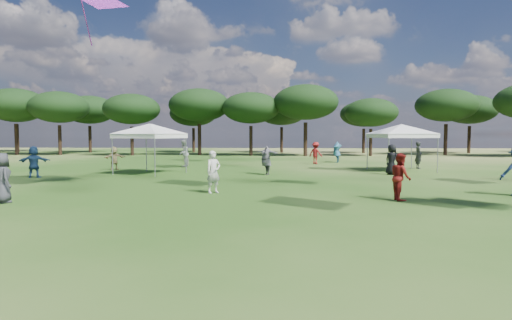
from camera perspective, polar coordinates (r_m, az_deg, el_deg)
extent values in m
cylinder|color=black|center=(55.15, -29.31, 2.43)|extent=(0.40, 0.40, 3.49)
ellipsoid|color=black|center=(55.24, -29.43, 6.41)|extent=(6.79, 6.79, 3.66)
cylinder|color=black|center=(52.36, -24.68, 2.42)|extent=(0.38, 0.38, 3.32)
ellipsoid|color=black|center=(52.44, -24.78, 6.41)|extent=(6.44, 6.44, 3.47)
cylinder|color=black|center=(48.38, -16.19, 2.44)|extent=(0.36, 0.36, 3.14)
ellipsoid|color=black|center=(48.45, -16.26, 6.53)|extent=(6.11, 6.11, 3.29)
cylinder|color=black|center=(48.05, -7.54, 2.73)|extent=(0.40, 0.40, 3.46)
ellipsoid|color=black|center=(48.16, -7.57, 7.27)|extent=(6.73, 6.73, 3.63)
cylinder|color=black|center=(46.19, -0.68, 2.58)|extent=(0.37, 0.37, 3.21)
ellipsoid|color=black|center=(46.27, -0.68, 6.95)|extent=(6.24, 6.24, 3.36)
cylinder|color=black|center=(45.75, 6.61, 2.76)|extent=(0.41, 0.41, 3.56)
ellipsoid|color=black|center=(45.88, 6.64, 7.66)|extent=(6.91, 6.91, 3.73)
cylinder|color=black|center=(47.07, 15.04, 2.28)|extent=(0.33, 0.33, 2.88)
ellipsoid|color=black|center=(47.12, 15.10, 6.13)|extent=(5.60, 5.60, 3.02)
cylinder|color=black|center=(51.97, 23.95, 2.51)|extent=(0.39, 0.39, 3.44)
ellipsoid|color=black|center=(52.06, 24.05, 6.68)|extent=(6.69, 6.69, 3.60)
cylinder|color=black|center=(64.82, -29.21, 2.57)|extent=(0.41, 0.41, 3.62)
ellipsoid|color=black|center=(64.91, -29.31, 6.09)|extent=(7.03, 7.03, 3.79)
cylinder|color=black|center=(58.04, -21.25, 2.60)|extent=(0.39, 0.39, 3.37)
ellipsoid|color=black|center=(58.12, -21.33, 6.26)|extent=(6.54, 6.54, 3.53)
cylinder|color=black|center=(55.82, -8.32, 2.64)|extent=(0.36, 0.36, 3.11)
ellipsoid|color=black|center=(55.88, -8.35, 6.16)|extent=(6.05, 6.05, 3.26)
cylinder|color=black|center=(54.00, 3.43, 2.69)|extent=(0.37, 0.37, 3.20)
ellipsoid|color=black|center=(54.07, 3.44, 6.42)|extent=(6.21, 6.21, 3.35)
cylinder|color=black|center=(53.88, 14.15, 2.48)|extent=(0.34, 0.34, 2.99)
ellipsoid|color=black|center=(53.93, 14.20, 5.98)|extent=(5.81, 5.81, 3.13)
cylinder|color=black|center=(58.16, 26.53, 2.44)|extent=(0.38, 0.38, 3.31)
ellipsoid|color=black|center=(58.23, 26.63, 6.03)|extent=(6.43, 6.43, 3.47)
cylinder|color=gray|center=(25.62, -18.60, 0.63)|extent=(0.06, 0.06, 2.26)
cylinder|color=gray|center=(23.69, -13.34, 0.50)|extent=(0.06, 0.06, 2.26)
cylinder|color=gray|center=(27.87, -14.41, 0.91)|extent=(0.06, 0.06, 2.26)
cylinder|color=gray|center=(26.10, -9.32, 0.81)|extent=(0.06, 0.06, 2.26)
cube|color=white|center=(25.75, -13.95, 3.12)|extent=(4.08, 4.08, 0.25)
pyramid|color=white|center=(25.76, -13.98, 4.73)|extent=(5.93, 5.93, 0.60)
cylinder|color=gray|center=(26.27, 17.25, 0.72)|extent=(0.06, 0.06, 2.26)
cylinder|color=gray|center=(27.75, 23.06, 0.74)|extent=(0.06, 0.06, 2.26)
cylinder|color=gray|center=(29.10, 14.62, 1.02)|extent=(0.06, 0.06, 2.26)
cylinder|color=gray|center=(30.45, 20.03, 1.02)|extent=(0.06, 0.06, 2.26)
cube|color=white|center=(28.32, 18.79, 3.07)|extent=(3.83, 3.83, 0.25)
pyramid|color=white|center=(28.33, 18.81, 4.54)|extent=(6.54, 6.54, 0.60)
imported|color=olive|center=(29.17, -18.37, 0.23)|extent=(1.35, 1.28, 1.53)
imported|color=black|center=(25.57, 17.66, 0.06)|extent=(0.96, 1.01, 1.75)
imported|color=maroon|center=(15.76, 18.74, -2.14)|extent=(0.66, 0.83, 1.66)
imported|color=#4A494E|center=(24.41, 1.40, -0.06)|extent=(1.62, 1.94, 1.63)
imported|color=#303135|center=(16.73, -30.74, -2.07)|extent=(0.98, 0.94, 1.69)
imported|color=beige|center=(16.87, -5.70, -1.59)|extent=(0.72, 0.69, 1.67)
imported|color=navy|center=(25.63, -27.49, -0.22)|extent=(1.65, 0.93, 1.69)
imported|color=silver|center=(30.94, -9.63, 0.89)|extent=(0.84, 1.01, 1.91)
imported|color=maroon|center=(33.45, 7.96, 0.93)|extent=(1.27, 1.16, 1.71)
imported|color=#2A2B2F|center=(30.64, 20.85, 0.62)|extent=(0.47, 0.69, 1.84)
imported|color=#285B7A|center=(35.67, 10.73, 1.05)|extent=(1.36, 2.16, 1.71)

